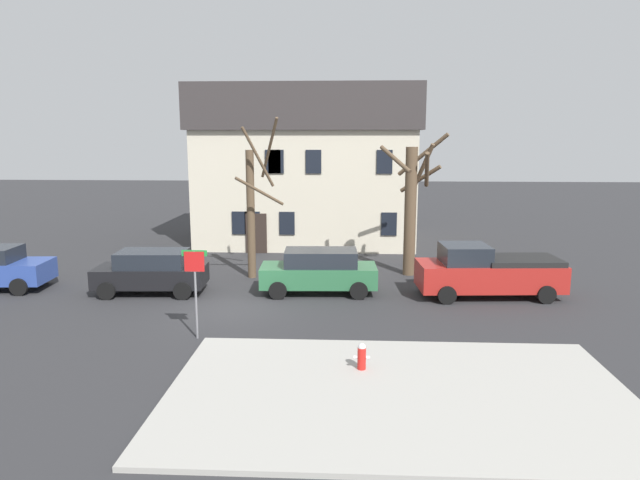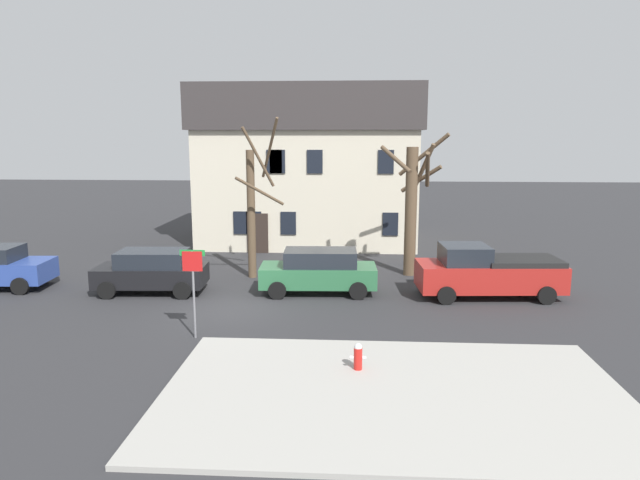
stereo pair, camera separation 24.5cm
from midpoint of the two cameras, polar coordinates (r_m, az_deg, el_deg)
ground_plane at (r=20.82m, az=-8.53°, el=-6.77°), size 120.00×120.00×0.00m
sidewalk_slab at (r=14.10m, az=7.91°, el=-15.01°), size 10.99×6.83×0.12m
building_main at (r=33.37m, az=-0.86°, el=7.57°), size 12.40×8.05×8.80m
tree_bare_near at (r=24.62m, az=-6.41°, el=3.29°), size 1.88×2.79×6.86m
tree_bare_mid at (r=25.36m, az=9.47°, el=3.69°), size 3.06×3.06×6.24m
car_black_wagon at (r=23.35m, az=-16.14°, el=-2.96°), size 4.31×2.26×1.69m
car_green_wagon at (r=22.35m, az=0.20°, el=-3.08°), size 4.57×2.15×1.73m
pickup_truck_red at (r=22.76m, az=16.69°, el=-3.07°), size 5.53×2.51×2.02m
fire_hydrant at (r=15.09m, az=4.28°, el=-11.45°), size 0.42×0.22×0.70m
street_sign_pole at (r=17.55m, az=-12.16°, el=-3.61°), size 0.76×0.07×2.74m
bicycle_leaning at (r=25.49m, az=-13.73°, el=-2.94°), size 1.73×0.37×1.03m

